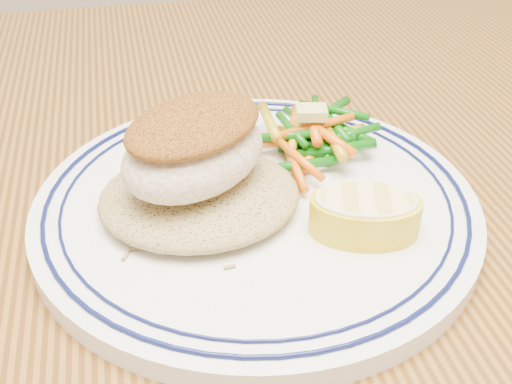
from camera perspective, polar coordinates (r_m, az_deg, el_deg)
The scene contains 7 objects.
dining_table at distance 0.52m, azimuth -2.65°, elevation -9.50°, with size 1.50×0.90×0.75m.
plate at distance 0.44m, azimuth 0.00°, elevation -1.13°, with size 0.30×0.30×0.02m.
rice_pilaf at distance 0.42m, azimuth -5.05°, elevation -0.02°, with size 0.13×0.12×0.03m, color #99824C.
fish_fillet at distance 0.41m, azimuth -5.54°, elevation 4.06°, with size 0.13×0.12×0.05m.
vegetable_pile at distance 0.48m, azimuth 5.06°, elevation 5.03°, with size 0.11×0.11×0.03m.
butter_pat at distance 0.48m, azimuth 4.95°, elevation 7.07°, with size 0.02×0.02×0.01m, color #D9D06A.
lemon_wedge at distance 0.40m, azimuth 9.66°, elevation -1.87°, with size 0.08×0.08×0.03m.
Camera 1 is at (-0.06, -0.37, 1.02)m, focal length 45.00 mm.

